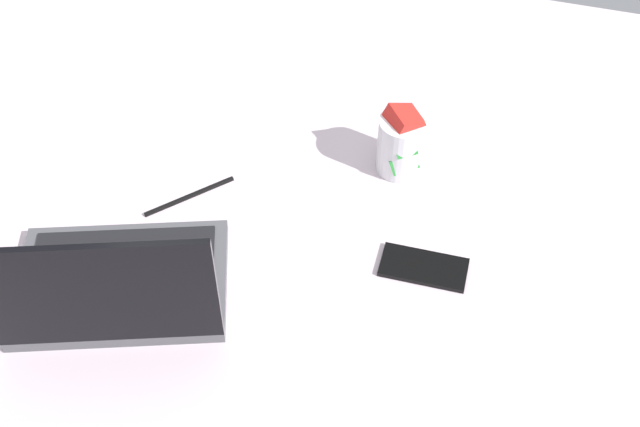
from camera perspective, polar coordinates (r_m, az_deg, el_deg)
The scene contains 5 objects.
bed_mattress at distance 154.53cm, azimuth -3.00°, elevation 0.36°, with size 180.00×140.00×18.00cm, color silver.
laptop at distance 129.70cm, azimuth -13.98°, elevation -4.82°, with size 38.77×32.66×23.00cm.
snack_cup at distance 145.72cm, azimuth 5.77°, elevation 4.88°, with size 9.00×9.26×13.54cm.
cell_phone at distance 134.15cm, azimuth 7.21°, elevation -3.73°, with size 6.80×14.00×0.80cm, color black.
charger_cable at distance 145.44cm, azimuth -9.02°, elevation 1.19°, with size 17.00×0.60×0.60cm, color black.
Camera 1 is at (-36.87, 98.08, 122.58)cm, focal length 46.11 mm.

